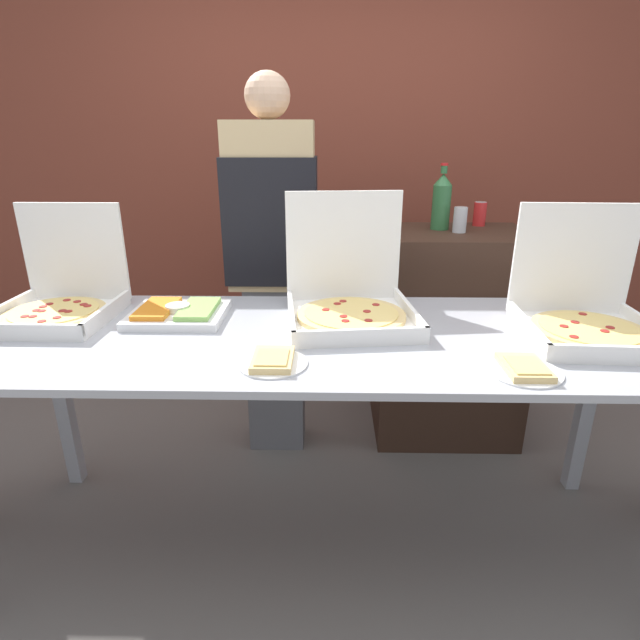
{
  "coord_description": "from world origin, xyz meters",
  "views": [
    {
      "loc": [
        0.03,
        -1.61,
        1.56
      ],
      "look_at": [
        0.0,
        0.0,
        0.97
      ],
      "focal_mm": 28.0,
      "sensor_mm": 36.0,
      "label": 1
    }
  ],
  "objects_px": {
    "paper_plate_front_right": "(524,369)",
    "soda_can_silver": "(460,220)",
    "pizza_box_far_left": "(349,297)",
    "veggie_tray": "(178,313)",
    "soda_bottle": "(442,201)",
    "soda_can_colored": "(480,214)",
    "pizza_box_far_right": "(585,312)",
    "person_server_vest": "(273,254)",
    "paper_plate_front_left": "(273,361)",
    "pizza_box_near_right": "(60,298)"
  },
  "relations": [
    {
      "from": "soda_can_colored",
      "to": "person_server_vest",
      "type": "height_order",
      "value": "person_server_vest"
    },
    {
      "from": "pizza_box_far_left",
      "to": "soda_bottle",
      "type": "bearing_deg",
      "value": 52.33
    },
    {
      "from": "paper_plate_front_right",
      "to": "soda_bottle",
      "type": "bearing_deg",
      "value": 90.19
    },
    {
      "from": "veggie_tray",
      "to": "paper_plate_front_left",
      "type": "bearing_deg",
      "value": -44.92
    },
    {
      "from": "paper_plate_front_right",
      "to": "soda_can_colored",
      "type": "relative_size",
      "value": 1.73
    },
    {
      "from": "pizza_box_far_left",
      "to": "person_server_vest",
      "type": "height_order",
      "value": "person_server_vest"
    },
    {
      "from": "pizza_box_far_left",
      "to": "veggie_tray",
      "type": "xyz_separation_m",
      "value": [
        -0.64,
        -0.02,
        -0.06
      ]
    },
    {
      "from": "pizza_box_far_left",
      "to": "pizza_box_near_right",
      "type": "relative_size",
      "value": 1.21
    },
    {
      "from": "soda_bottle",
      "to": "soda_can_silver",
      "type": "distance_m",
      "value": 0.14
    },
    {
      "from": "paper_plate_front_right",
      "to": "soda_can_silver",
      "type": "xyz_separation_m",
      "value": [
        0.07,
        1.17,
        0.25
      ]
    },
    {
      "from": "pizza_box_far_right",
      "to": "person_server_vest",
      "type": "distance_m",
      "value": 1.35
    },
    {
      "from": "pizza_box_near_right",
      "to": "veggie_tray",
      "type": "relative_size",
      "value": 1.23
    },
    {
      "from": "pizza_box_far_right",
      "to": "soda_can_colored",
      "type": "height_order",
      "value": "pizza_box_far_right"
    },
    {
      "from": "paper_plate_front_right",
      "to": "soda_bottle",
      "type": "distance_m",
      "value": 1.3
    },
    {
      "from": "veggie_tray",
      "to": "soda_bottle",
      "type": "distance_m",
      "value": 1.43
    },
    {
      "from": "soda_can_colored",
      "to": "paper_plate_front_right",
      "type": "bearing_deg",
      "value": -99.42
    },
    {
      "from": "pizza_box_near_right",
      "to": "soda_can_silver",
      "type": "bearing_deg",
      "value": 23.93
    },
    {
      "from": "pizza_box_far_left",
      "to": "soda_bottle",
      "type": "distance_m",
      "value": 0.97
    },
    {
      "from": "soda_can_silver",
      "to": "person_server_vest",
      "type": "distance_m",
      "value": 0.94
    },
    {
      "from": "pizza_box_far_left",
      "to": "paper_plate_front_right",
      "type": "height_order",
      "value": "pizza_box_far_left"
    },
    {
      "from": "paper_plate_front_right",
      "to": "person_server_vest",
      "type": "relative_size",
      "value": 0.12
    },
    {
      "from": "paper_plate_front_left",
      "to": "veggie_tray",
      "type": "xyz_separation_m",
      "value": [
        -0.4,
        0.4,
        0.01
      ]
    },
    {
      "from": "soda_can_silver",
      "to": "soda_can_colored",
      "type": "distance_m",
      "value": 0.25
    },
    {
      "from": "paper_plate_front_left",
      "to": "paper_plate_front_right",
      "type": "height_order",
      "value": "same"
    },
    {
      "from": "pizza_box_far_right",
      "to": "person_server_vest",
      "type": "bearing_deg",
      "value": 151.44
    },
    {
      "from": "paper_plate_front_right",
      "to": "veggie_tray",
      "type": "bearing_deg",
      "value": 158.9
    },
    {
      "from": "pizza_box_far_right",
      "to": "person_server_vest",
      "type": "xyz_separation_m",
      "value": [
        -1.15,
        0.71,
        0.04
      ]
    },
    {
      "from": "soda_can_silver",
      "to": "pizza_box_near_right",
      "type": "bearing_deg",
      "value": -156.55
    },
    {
      "from": "pizza_box_far_left",
      "to": "veggie_tray",
      "type": "distance_m",
      "value": 0.64
    },
    {
      "from": "pizza_box_near_right",
      "to": "soda_can_colored",
      "type": "distance_m",
      "value": 2.03
    },
    {
      "from": "paper_plate_front_left",
      "to": "person_server_vest",
      "type": "distance_m",
      "value": 1.0
    },
    {
      "from": "pizza_box_far_right",
      "to": "pizza_box_far_left",
      "type": "height_order",
      "value": "pizza_box_far_left"
    },
    {
      "from": "pizza_box_far_left",
      "to": "pizza_box_far_right",
      "type": "bearing_deg",
      "value": -16.13
    },
    {
      "from": "paper_plate_front_left",
      "to": "soda_can_colored",
      "type": "distance_m",
      "value": 1.66
    },
    {
      "from": "pizza_box_far_left",
      "to": "soda_can_colored",
      "type": "bearing_deg",
      "value": 45.49
    },
    {
      "from": "pizza_box_near_right",
      "to": "paper_plate_front_right",
      "type": "bearing_deg",
      "value": -15.52
    },
    {
      "from": "soda_bottle",
      "to": "person_server_vest",
      "type": "distance_m",
      "value": 0.89
    },
    {
      "from": "pizza_box_far_left",
      "to": "veggie_tray",
      "type": "height_order",
      "value": "pizza_box_far_left"
    },
    {
      "from": "paper_plate_front_right",
      "to": "soda_can_colored",
      "type": "xyz_separation_m",
      "value": [
        0.23,
        1.37,
        0.25
      ]
    },
    {
      "from": "soda_bottle",
      "to": "soda_can_colored",
      "type": "bearing_deg",
      "value": 26.22
    },
    {
      "from": "soda_can_silver",
      "to": "person_server_vest",
      "type": "xyz_separation_m",
      "value": [
        -0.91,
        -0.14,
        -0.14
      ]
    },
    {
      "from": "pizza_box_far_left",
      "to": "paper_plate_front_left",
      "type": "height_order",
      "value": "pizza_box_far_left"
    },
    {
      "from": "pizza_box_far_left",
      "to": "soda_can_silver",
      "type": "relative_size",
      "value": 4.15
    },
    {
      "from": "pizza_box_far_right",
      "to": "soda_can_colored",
      "type": "xyz_separation_m",
      "value": [
        -0.09,
        1.05,
        0.18
      ]
    },
    {
      "from": "pizza_box_far_left",
      "to": "soda_can_colored",
      "type": "relative_size",
      "value": 4.15
    },
    {
      "from": "paper_plate_front_right",
      "to": "veggie_tray",
      "type": "height_order",
      "value": "veggie_tray"
    },
    {
      "from": "veggie_tray",
      "to": "soda_can_silver",
      "type": "relative_size",
      "value": 2.78
    },
    {
      "from": "soda_can_silver",
      "to": "soda_can_colored",
      "type": "xyz_separation_m",
      "value": [
        0.15,
        0.2,
        0.0
      ]
    },
    {
      "from": "paper_plate_front_left",
      "to": "veggie_tray",
      "type": "height_order",
      "value": "veggie_tray"
    },
    {
      "from": "pizza_box_near_right",
      "to": "person_server_vest",
      "type": "height_order",
      "value": "person_server_vest"
    }
  ]
}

